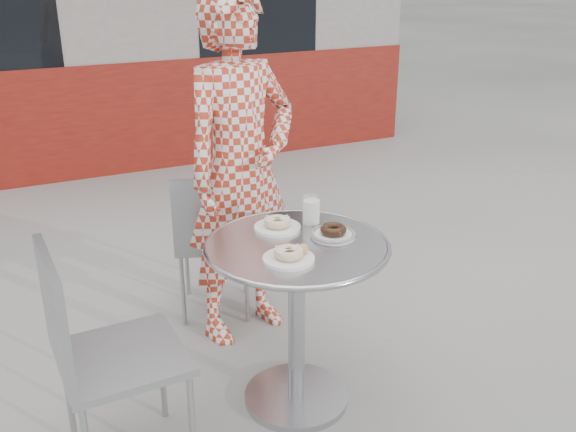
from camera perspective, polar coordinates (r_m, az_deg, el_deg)
name	(u,v)px	position (r m, az deg, el deg)	size (l,w,h in m)	color
ground	(298,393)	(3.05, 0.85, -15.42)	(60.00, 60.00, 0.00)	#9C9995
bistro_table	(297,284)	(2.69, 0.79, -6.10)	(0.77, 0.77, 0.77)	silver
chair_far	(215,268)	(3.58, -6.49, -4.60)	(0.51, 0.52, 0.83)	#9C9FA3
chair_left	(124,400)	(2.61, -14.41, -15.55)	(0.46, 0.46, 0.93)	#9C9FA3
seated_person	(241,171)	(3.16, -4.22, 4.02)	(0.64, 0.42, 1.76)	#B4301B
plate_far	(277,225)	(2.74, -0.96, -0.76)	(0.20, 0.20, 0.05)	white
plate_near	(289,255)	(2.46, 0.13, -3.50)	(0.20, 0.20, 0.05)	white
plate_checker	(333,233)	(2.67, 4.04, -1.51)	(0.19, 0.19, 0.05)	white
milk_cup	(311,210)	(2.79, 2.08, 0.50)	(0.08, 0.08, 0.13)	white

